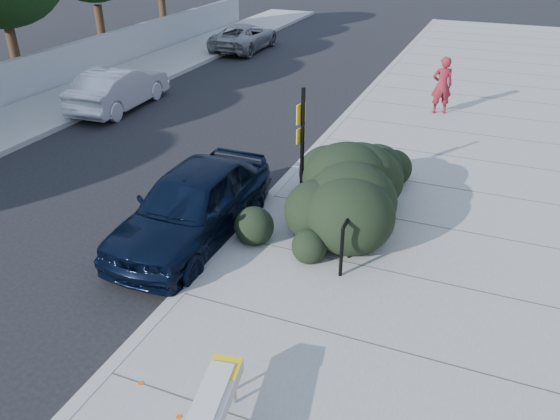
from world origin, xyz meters
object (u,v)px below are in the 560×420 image
at_px(bike_rack, 346,238).
at_px(sign_post, 302,140).
at_px(sedan_navy, 193,204).
at_px(suv_silver, 244,37).
at_px(pedestrian, 442,85).
at_px(wagon_silver, 119,88).

height_order(bike_rack, sign_post, sign_post).
height_order(sedan_navy, suv_silver, sedan_navy).
distance_m(sign_post, pedestrian, 7.96).
relative_size(sign_post, pedestrian, 1.45).
relative_size(bike_rack, wagon_silver, 0.24).
bearing_deg(pedestrian, suv_silver, -55.36).
relative_size(bike_rack, sign_post, 0.38).
height_order(sign_post, pedestrian, sign_post).
relative_size(wagon_silver, pedestrian, 2.32).
relative_size(sign_post, wagon_silver, 0.62).
relative_size(bike_rack, sedan_navy, 0.22).
relative_size(bike_rack, pedestrian, 0.56).
relative_size(wagon_silver, suv_silver, 0.95).
xyz_separation_m(wagon_silver, pedestrian, (10.27, 3.14, 0.37)).
height_order(bike_rack, pedestrian, pedestrian).
bearing_deg(sedan_navy, wagon_silver, 136.09).
xyz_separation_m(sign_post, suv_silver, (-8.28, 14.44, -1.03)).
bearing_deg(suv_silver, sign_post, 118.97).
relative_size(sedan_navy, suv_silver, 1.01).
bearing_deg(sign_post, pedestrian, 90.46).
xyz_separation_m(sign_post, sedan_navy, (-1.58, -2.00, -0.88)).
xyz_separation_m(sign_post, pedestrian, (1.98, 7.68, -0.59)).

